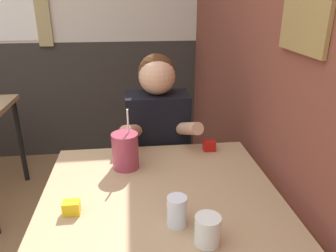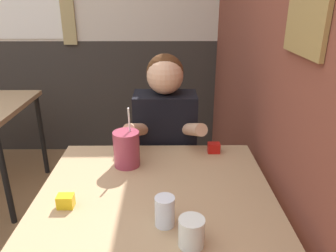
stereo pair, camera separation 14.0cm
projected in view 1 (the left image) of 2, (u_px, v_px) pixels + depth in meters
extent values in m
cube|color=brown|center=(242.00, 22.00, 1.88)|extent=(0.06, 4.35, 2.70)
cube|color=olive|center=(304.00, 24.00, 1.14)|extent=(0.02, 0.32, 0.20)
cube|color=#332D28|center=(47.00, 101.00, 3.13)|extent=(5.86, 0.06, 1.10)
cube|color=tan|center=(161.00, 195.00, 1.32)|extent=(0.94, 0.85, 0.04)
cylinder|color=black|center=(76.00, 219.00, 1.77)|extent=(0.04, 0.04, 0.72)
cylinder|color=black|center=(230.00, 208.00, 1.87)|extent=(0.04, 0.04, 0.72)
cylinder|color=black|center=(20.00, 142.00, 2.72)|extent=(0.04, 0.04, 0.72)
cube|color=black|center=(159.00, 213.00, 2.03)|extent=(0.31, 0.20, 0.47)
cube|color=black|center=(158.00, 139.00, 1.85)|extent=(0.34, 0.20, 0.53)
sphere|color=#472814|center=(157.00, 72.00, 1.73)|extent=(0.20, 0.20, 0.20)
sphere|color=tan|center=(157.00, 76.00, 1.71)|extent=(0.19, 0.19, 0.19)
cylinder|color=tan|center=(133.00, 131.00, 1.66)|extent=(0.14, 0.27, 0.15)
cylinder|color=tan|center=(186.00, 128.00, 1.69)|extent=(0.14, 0.27, 0.15)
cylinder|color=#99384C|center=(125.00, 151.00, 1.47)|extent=(0.12, 0.12, 0.17)
cylinder|color=white|center=(128.00, 123.00, 1.42)|extent=(0.01, 0.04, 0.14)
cylinder|color=silver|center=(177.00, 211.00, 1.11)|extent=(0.07, 0.07, 0.11)
cylinder|color=silver|center=(207.00, 230.00, 1.03)|extent=(0.08, 0.08, 0.10)
cube|color=#B7140F|center=(209.00, 146.00, 1.65)|extent=(0.06, 0.04, 0.05)
cube|color=yellow|center=(72.00, 208.00, 1.17)|extent=(0.06, 0.04, 0.05)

